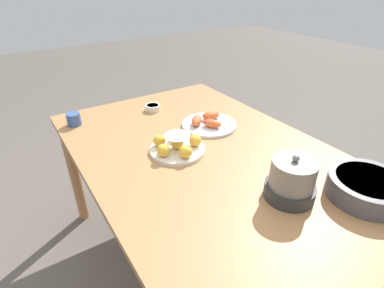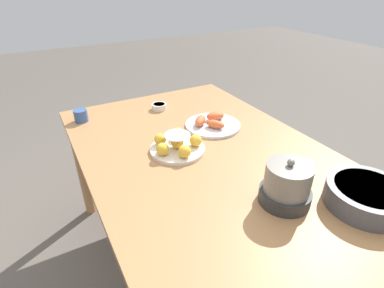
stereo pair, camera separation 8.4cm
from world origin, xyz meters
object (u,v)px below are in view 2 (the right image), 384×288
object	(u,v)px
sauce_bowl	(159,106)
cup_far	(304,172)
dining_table	(206,168)
warming_pot	(287,185)
serving_bowl	(367,195)
cake_plate	(177,145)
cup_near	(81,116)
seafood_platter	(212,123)

from	to	relation	value
sauce_bowl	cup_far	xyz separation A→B (m)	(0.88, 0.21, 0.02)
dining_table	warming_pot	xyz separation A→B (m)	(0.40, 0.07, 0.15)
serving_bowl	cup_far	xyz separation A→B (m)	(-0.20, -0.08, -0.00)
sauce_bowl	cup_far	bearing A→B (deg)	13.46
dining_table	cake_plate	bearing A→B (deg)	-126.17
serving_bowl	cup_near	distance (m)	1.34
serving_bowl	cup_far	world-z (taller)	cup_far
seafood_platter	cup_near	distance (m)	0.69
dining_table	sauce_bowl	xyz separation A→B (m)	(-0.54, 0.01, 0.10)
cup_near	dining_table	bearing A→B (deg)	34.97
sauce_bowl	cup_far	distance (m)	0.90
serving_bowl	seafood_platter	bearing A→B (deg)	-169.58
cake_plate	cup_far	distance (m)	0.53
cake_plate	serving_bowl	bearing A→B (deg)	32.89
seafood_platter	cup_far	world-z (taller)	cup_far
cup_near	warming_pot	world-z (taller)	warming_pot
dining_table	serving_bowl	distance (m)	0.63
seafood_platter	cup_far	size ratio (longest dim) A/B	3.63
cup_far	dining_table	bearing A→B (deg)	-147.42
dining_table	seafood_platter	distance (m)	0.28
cake_plate	seafood_platter	bearing A→B (deg)	116.60
dining_table	seafood_platter	world-z (taller)	seafood_platter
dining_table	sauce_bowl	size ratio (longest dim) A/B	18.31
cup_far	warming_pot	bearing A→B (deg)	-68.87
dining_table	cup_far	size ratio (longest dim) A/B	19.96
cake_plate	warming_pot	xyz separation A→B (m)	(0.47, 0.17, 0.04)
seafood_platter	cup_far	distance (m)	0.55
cup_near	cup_far	world-z (taller)	cup_far
dining_table	warming_pot	world-z (taller)	warming_pot
seafood_platter	cup_near	world-z (taller)	cup_near
cup_near	cup_far	distance (m)	1.12
cup_near	cup_far	size ratio (longest dim) A/B	0.91
dining_table	cup_far	xyz separation A→B (m)	(0.34, 0.22, 0.12)
seafood_platter	cup_far	xyz separation A→B (m)	(0.55, 0.06, 0.02)
dining_table	cup_near	world-z (taller)	cup_near
dining_table	sauce_bowl	bearing A→B (deg)	179.21
cup_near	sauce_bowl	bearing A→B (deg)	82.71
dining_table	seafood_platter	bearing A→B (deg)	143.05
serving_bowl	cup_near	xyz separation A→B (m)	(-1.13, -0.71, -0.01)
serving_bowl	seafood_platter	xyz separation A→B (m)	(-0.75, -0.14, -0.02)
seafood_platter	cup_far	bearing A→B (deg)	6.31
seafood_platter	cake_plate	bearing A→B (deg)	-63.40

